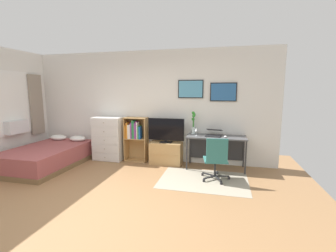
# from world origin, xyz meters

# --- Properties ---
(ground_plane) EXTENTS (7.20, 7.20, 0.00)m
(ground_plane) POSITION_xyz_m (0.00, 0.00, 0.00)
(ground_plane) COLOR #936B44
(wall_back_with_posters) EXTENTS (6.12, 0.09, 2.70)m
(wall_back_with_posters) POSITION_xyz_m (0.02, 2.43, 1.36)
(wall_back_with_posters) COLOR silver
(wall_back_with_posters) RESTS_ON ground_plane
(area_rug) EXTENTS (1.70, 1.20, 0.01)m
(area_rug) POSITION_xyz_m (1.48, 1.32, 0.00)
(area_rug) COLOR #9E937F
(area_rug) RESTS_ON ground_plane
(bed) EXTENTS (1.33, 2.02, 0.58)m
(bed) POSITION_xyz_m (-2.13, 1.36, 0.23)
(bed) COLOR brown
(bed) RESTS_ON ground_plane
(dresser) EXTENTS (0.74, 0.46, 1.09)m
(dresser) POSITION_xyz_m (-0.99, 2.15, 0.54)
(dresser) COLOR silver
(dresser) RESTS_ON ground_plane
(bookshelf) EXTENTS (0.56, 0.30, 1.09)m
(bookshelf) POSITION_xyz_m (-0.29, 2.22, 0.66)
(bookshelf) COLOR tan
(bookshelf) RESTS_ON ground_plane
(tv_stand) EXTENTS (0.75, 0.41, 0.52)m
(tv_stand) POSITION_xyz_m (0.51, 2.17, 0.26)
(tv_stand) COLOR tan
(tv_stand) RESTS_ON ground_plane
(television) EXTENTS (0.87, 0.16, 0.58)m
(television) POSITION_xyz_m (0.51, 2.15, 0.81)
(television) COLOR black
(television) RESTS_ON tv_stand
(desk) EXTENTS (1.30, 0.55, 0.74)m
(desk) POSITION_xyz_m (1.68, 2.17, 0.60)
(desk) COLOR #4C4C4F
(desk) RESTS_ON ground_plane
(office_chair) EXTENTS (0.58, 0.58, 0.86)m
(office_chair) POSITION_xyz_m (1.71, 1.34, 0.46)
(office_chair) COLOR #232326
(office_chair) RESTS_ON ground_plane
(laptop) EXTENTS (0.39, 0.41, 0.15)m
(laptop) POSITION_xyz_m (1.62, 2.14, 0.80)
(laptop) COLOR black
(laptop) RESTS_ON desk
(computer_mouse) EXTENTS (0.06, 0.10, 0.03)m
(computer_mouse) POSITION_xyz_m (1.88, 2.01, 0.76)
(computer_mouse) COLOR silver
(computer_mouse) RESTS_ON desk
(bamboo_vase) EXTENTS (0.09, 0.10, 0.53)m
(bamboo_vase) POSITION_xyz_m (1.15, 2.26, 1.02)
(bamboo_vase) COLOR silver
(bamboo_vase) RESTS_ON desk
(wine_glass) EXTENTS (0.07, 0.07, 0.18)m
(wine_glass) POSITION_xyz_m (1.24, 2.03, 0.87)
(wine_glass) COLOR silver
(wine_glass) RESTS_ON desk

